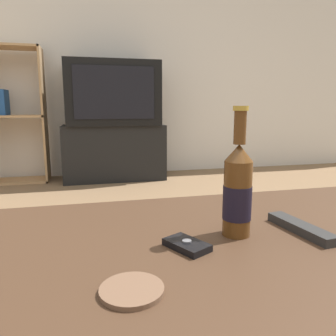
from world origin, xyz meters
The scene contains 9 objects.
back_wall centered at (0.00, 3.02, 1.30)m, with size 8.00×0.05×2.60m.
coffee_table centered at (0.00, 0.00, 0.39)m, with size 1.36×0.74×0.45m.
tv_stand centered at (0.06, 2.73, 0.27)m, with size 0.99×0.44×0.55m.
television centered at (0.06, 2.73, 0.85)m, with size 0.89×0.52×0.61m.
bookshelf centered at (-0.86, 2.81, 0.66)m, with size 0.51×0.30×1.28m.
beer_bottle centered at (0.13, 0.04, 0.55)m, with size 0.06×0.06×0.28m.
cell_phone centered at (0.00, 0.00, 0.45)m, with size 0.09×0.11×0.02m.
remote_control centered at (0.28, 0.02, 0.46)m, with size 0.06×0.19×0.02m.
coaster centered at (-0.13, -0.13, 0.45)m, with size 0.10×0.10×0.01m.
Camera 1 is at (-0.18, -0.59, 0.73)m, focal length 35.00 mm.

